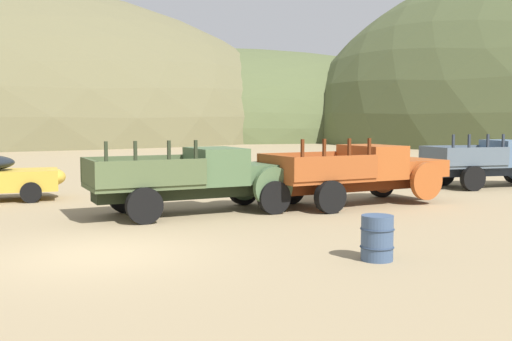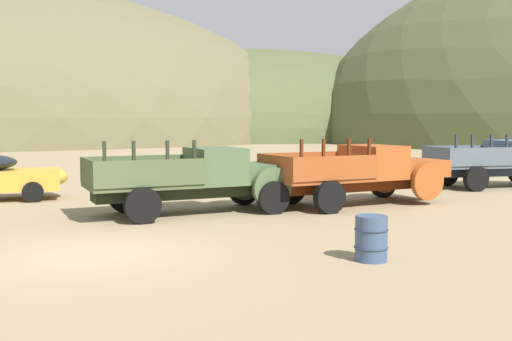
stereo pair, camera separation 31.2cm
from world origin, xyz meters
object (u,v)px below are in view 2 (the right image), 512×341
(oil_drum_foreground, at_px, (371,238))
(truck_oxide_orange, at_px, (368,172))
(truck_weathered_green, at_px, (212,178))
(truck_chalk_blue, at_px, (506,162))

(oil_drum_foreground, bearing_deg, truck_oxide_orange, 67.56)
(truck_weathered_green, height_order, truck_chalk_blue, same)
(truck_chalk_blue, bearing_deg, truck_oxide_orange, -157.47)
(truck_oxide_orange, xyz_separation_m, truck_chalk_blue, (7.38, 3.40, -0.01))
(truck_oxide_orange, bearing_deg, truck_chalk_blue, 10.65)
(truck_oxide_orange, xyz_separation_m, oil_drum_foreground, (-3.03, -7.35, -0.58))
(truck_oxide_orange, height_order, oil_drum_foreground, truck_oxide_orange)
(truck_weathered_green, relative_size, truck_chalk_blue, 1.12)
(truck_weathered_green, bearing_deg, oil_drum_foreground, -84.77)
(truck_weathered_green, xyz_separation_m, truck_oxide_orange, (5.17, 0.70, 0.02))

